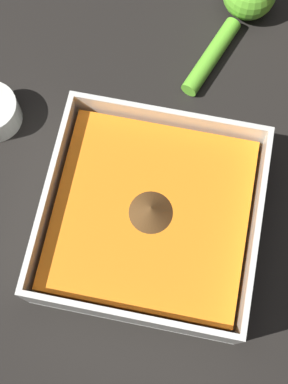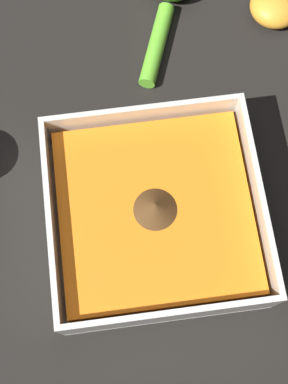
{
  "view_description": "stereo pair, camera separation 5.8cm",
  "coord_description": "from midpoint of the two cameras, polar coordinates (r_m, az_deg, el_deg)",
  "views": [
    {
      "loc": [
        -0.05,
        0.18,
        0.59
      ],
      "look_at": [
        -0.02,
        0.01,
        0.04
      ],
      "focal_mm": 50.0,
      "sensor_mm": 36.0,
      "label": 1
    },
    {
      "loc": [
        0.0,
        0.19,
        0.59
      ],
      "look_at": [
        -0.02,
        0.01,
        0.04
      ],
      "focal_mm": 50.0,
      "sensor_mm": 36.0,
      "label": 2
    }
  ],
  "objects": [
    {
      "name": "lemon_squeezer",
      "position": [
        0.72,
        13.05,
        18.93
      ],
      "size": [
        0.09,
        0.17,
        0.07
      ],
      "rotation": [
        0.0,
        0.0,
        4.35
      ],
      "color": "#6BC633",
      "rests_on": "ground_plane"
    },
    {
      "name": "ground_plane",
      "position": [
        0.62,
        1.06,
        -0.25
      ],
      "size": [
        4.0,
        4.0,
        0.0
      ],
      "primitive_type": "plane",
      "color": "black"
    },
    {
      "name": "square_dish",
      "position": [
        0.58,
        3.53,
        -3.27
      ],
      "size": [
        0.22,
        0.22,
        0.07
      ],
      "color": "silver",
      "rests_on": "ground_plane"
    }
  ]
}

